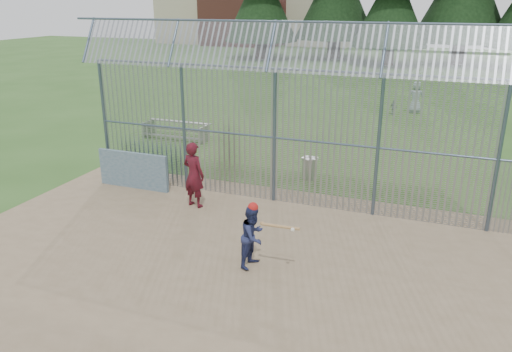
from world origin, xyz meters
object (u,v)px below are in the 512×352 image
at_px(onlooker, 194,175).
at_px(bleacher, 176,130).
at_px(batter, 253,236).
at_px(trash_can, 310,168).
at_px(dugout_wall, 133,170).

relative_size(onlooker, bleacher, 0.65).
height_order(batter, trash_can, batter).
bearing_deg(trash_can, bleacher, 157.15).
bearing_deg(onlooker, batter, 150.64).
height_order(trash_can, bleacher, trash_can).
height_order(dugout_wall, onlooker, onlooker).
xyz_separation_m(dugout_wall, bleacher, (-1.77, 5.87, -0.21)).
height_order(onlooker, trash_can, onlooker).
bearing_deg(bleacher, trash_can, -22.85).
distance_m(trash_can, bleacher, 7.45).
bearing_deg(dugout_wall, batter, -31.29).
bearing_deg(bleacher, dugout_wall, -73.17).
relative_size(trash_can, bleacher, 0.27).
distance_m(dugout_wall, bleacher, 6.13).
relative_size(batter, bleacher, 0.49).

